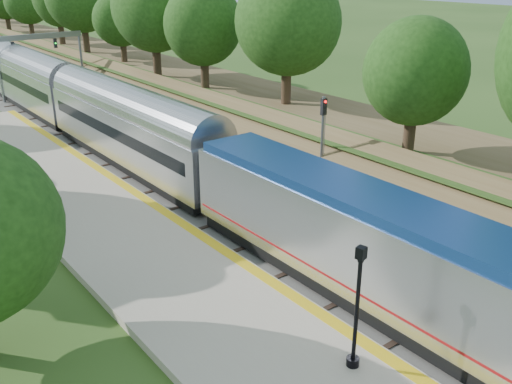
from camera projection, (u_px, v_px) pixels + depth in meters
trackbed at (26, 89)px, 60.08m from camera, size 9.50×170.00×0.28m
platform at (181, 283)px, 23.68m from camera, size 6.40×68.00×0.38m
yellow_stripe at (236, 259)px, 25.22m from camera, size 0.55×68.00×0.01m
embankment at (99, 63)px, 64.10m from camera, size 10.64×170.00×11.70m
signal_gantry at (40, 48)px, 54.89m from camera, size 8.40×0.38×6.20m
train at (0, 69)px, 58.88m from camera, size 2.97×119.16×4.37m
lamppost_far at (356, 315)px, 17.85m from camera, size 0.43×0.43×4.33m
signal_farside at (322, 136)px, 31.51m from camera, size 0.31×0.25×5.72m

